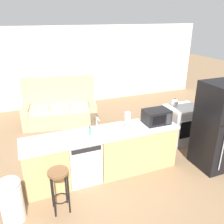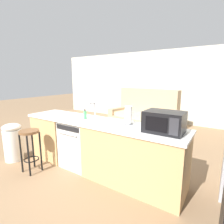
{
  "view_description": "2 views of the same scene",
  "coord_description": "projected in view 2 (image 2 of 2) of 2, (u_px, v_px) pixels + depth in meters",
  "views": [
    {
      "loc": [
        -1.11,
        -3.67,
        2.9
      ],
      "look_at": [
        0.51,
        0.47,
        1.07
      ],
      "focal_mm": 38.0,
      "sensor_mm": 36.0,
      "label": 1
    },
    {
      "loc": [
        1.92,
        -2.23,
        1.6
      ],
      "look_at": [
        0.08,
        0.57,
        0.95
      ],
      "focal_mm": 28.0,
      "sensor_mm": 36.0,
      "label": 2
    }
  ],
  "objects": [
    {
      "name": "bar_stool",
      "position": [
        30.0,
        142.0,
        2.96
      ],
      "size": [
        0.32,
        0.32,
        0.74
      ],
      "color": "brown",
      "rests_on": "ground_plane"
    },
    {
      "name": "soap_bottle",
      "position": [
        85.0,
        115.0,
        3.02
      ],
      "size": [
        0.06,
        0.06,
        0.18
      ],
      "color": "#4CB266",
      "rests_on": "kitchen_counter"
    },
    {
      "name": "couch",
      "position": [
        143.0,
        118.0,
        5.46
      ],
      "size": [
        2.12,
        1.23,
        1.27
      ],
      "color": "tan",
      "rests_on": "ground_plane"
    },
    {
      "name": "ground_plane",
      "position": [
        91.0,
        168.0,
        3.17
      ],
      "size": [
        24.0,
        24.0,
        0.0
      ],
      "primitive_type": "plane",
      "color": "#896B4C"
    },
    {
      "name": "dishwasher",
      "position": [
        80.0,
        143.0,
        3.22
      ],
      "size": [
        0.58,
        0.61,
        0.84
      ],
      "color": "silver",
      "rests_on": "ground_plane"
    },
    {
      "name": "sink_faucet",
      "position": [
        94.0,
        112.0,
        2.98
      ],
      "size": [
        0.07,
        0.18,
        0.3
      ],
      "color": "silver",
      "rests_on": "kitchen_counter"
    },
    {
      "name": "kitchen_counter",
      "position": [
        102.0,
        149.0,
        2.96
      ],
      "size": [
        2.94,
        0.66,
        0.9
      ],
      "color": "tan",
      "rests_on": "ground_plane"
    },
    {
      "name": "microwave",
      "position": [
        164.0,
        122.0,
        2.28
      ],
      "size": [
        0.5,
        0.37,
        0.28
      ],
      "color": "black",
      "rests_on": "kitchen_counter"
    },
    {
      "name": "wall_back",
      "position": [
        173.0,
        87.0,
        6.2
      ],
      "size": [
        10.0,
        0.06,
        2.6
      ],
      "color": "beige",
      "rests_on": "ground_plane"
    },
    {
      "name": "trash_bin",
      "position": [
        13.0,
        142.0,
        3.43
      ],
      "size": [
        0.35,
        0.35,
        0.74
      ],
      "color": "white",
      "rests_on": "ground_plane"
    },
    {
      "name": "paper_towel_roll",
      "position": [
        128.0,
        116.0,
        2.68
      ],
      "size": [
        0.14,
        0.14,
        0.28
      ],
      "color": "#4C4C51",
      "rests_on": "kitchen_counter"
    }
  ]
}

